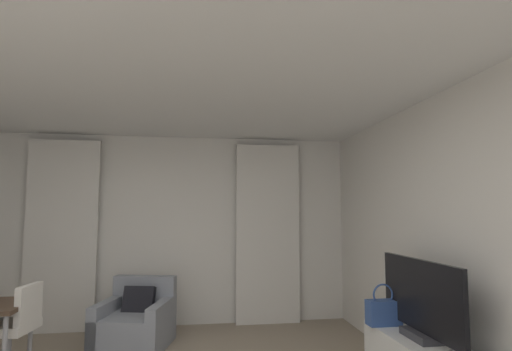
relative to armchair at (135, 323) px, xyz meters
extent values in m
cube|color=silver|center=(0.31, 0.82, 1.04)|extent=(5.12, 0.06, 2.60)
cube|color=silver|center=(2.84, -2.21, 1.04)|extent=(0.06, 6.12, 2.60)
cube|color=white|center=(0.31, -2.21, 2.37)|extent=(5.12, 6.12, 0.06)
cube|color=silver|center=(-1.07, 0.69, 0.99)|extent=(0.90, 0.06, 2.50)
cube|color=silver|center=(1.68, 0.69, 0.99)|extent=(0.90, 0.06, 2.50)
cube|color=gray|center=(-0.01, -0.04, -0.07)|extent=(0.92, 0.93, 0.38)
cube|color=gray|center=(0.06, 0.28, 0.31)|extent=(0.77, 0.31, 0.37)
cube|color=gray|center=(0.30, -0.11, 0.00)|extent=(0.29, 0.79, 0.52)
cube|color=gray|center=(-0.32, 0.04, 0.00)|extent=(0.29, 0.79, 0.52)
cube|color=black|center=(0.02, 0.08, 0.22)|extent=(0.40, 0.28, 0.37)
cylinder|color=#99999E|center=(-0.88, -0.65, 0.08)|extent=(0.04, 0.04, 0.68)
cube|color=silver|center=(-0.99, -0.86, 0.24)|extent=(0.45, 0.45, 0.08)
cube|color=silver|center=(-0.82, -0.89, 0.45)|extent=(0.11, 0.36, 0.34)
cube|color=#333338|center=(2.50, -1.78, 0.29)|extent=(0.20, 0.36, 0.06)
cube|color=black|center=(2.50, -1.78, 0.61)|extent=(0.04, 1.12, 0.58)
cube|color=#335193|center=(2.38, -1.36, 0.37)|extent=(0.30, 0.14, 0.22)
torus|color=#335193|center=(2.38, -1.36, 0.53)|extent=(0.20, 0.02, 0.20)
camera|label=1|loc=(0.70, -4.82, 1.29)|focal=27.54mm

